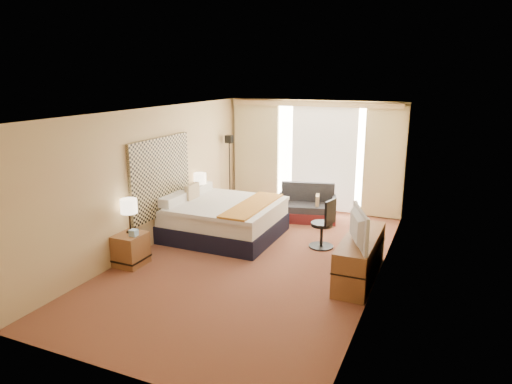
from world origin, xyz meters
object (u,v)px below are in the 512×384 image
at_px(lamp_left, 129,207).
at_px(floor_lamp, 229,157).
at_px(nightstand_right, 204,210).
at_px(lamp_right, 200,179).
at_px(desk_chair, 324,226).
at_px(bed, 224,218).
at_px(nightstand_left, 131,249).
at_px(television, 353,227).
at_px(loveseat, 307,208).
at_px(media_dresser, 360,257).

bearing_deg(lamp_left, floor_lamp, 89.89).
height_order(nightstand_right, floor_lamp, floor_lamp).
bearing_deg(lamp_right, desk_chair, -7.46).
relative_size(bed, lamp_right, 3.70).
xyz_separation_m(nightstand_left, nightstand_right, (0.00, 2.50, 0.00)).
relative_size(bed, television, 2.15).
relative_size(nightstand_left, lamp_left, 0.92).
height_order(lamp_left, lamp_right, lamp_left).
relative_size(desk_chair, lamp_right, 1.68).
xyz_separation_m(loveseat, floor_lamp, (-2.05, 0.24, 0.99)).
height_order(floor_lamp, television, floor_lamp).
relative_size(nightstand_right, media_dresser, 0.31).
relative_size(nightstand_left, bed, 0.26).
bearing_deg(media_dresser, floor_lamp, 143.23).
height_order(nightstand_right, lamp_left, lamp_left).
bearing_deg(lamp_left, desk_chair, 35.17).
relative_size(lamp_left, television, 0.61).
bearing_deg(loveseat, bed, -139.66).
bearing_deg(nightstand_left, lamp_left, 116.37).
bearing_deg(bed, nightstand_right, 143.43).
relative_size(desk_chair, lamp_left, 1.59).
xyz_separation_m(nightstand_left, bed, (0.81, 1.90, 0.10)).
bearing_deg(lamp_right, lamp_left, -89.59).
height_order(bed, floor_lamp, floor_lamp).
distance_m(loveseat, television, 3.47).
xyz_separation_m(nightstand_right, bed, (0.81, -0.60, 0.10)).
height_order(media_dresser, lamp_left, lamp_left).
bearing_deg(lamp_right, nightstand_right, 29.59).
distance_m(nightstand_left, bed, 2.07).
bearing_deg(lamp_right, media_dresser, -20.70).
distance_m(media_dresser, floor_lamp, 4.74).
bearing_deg(lamp_left, media_dresser, 14.61).
xyz_separation_m(media_dresser, floor_lamp, (-3.73, 2.79, 0.90)).
xyz_separation_m(media_dresser, bed, (-2.89, 0.85, 0.02)).
xyz_separation_m(nightstand_left, floor_lamp, (-0.03, 3.84, 0.98)).
height_order(nightstand_right, loveseat, loveseat).
distance_m(media_dresser, bed, 3.01).
height_order(nightstand_right, bed, bed).
distance_m(media_dresser, lamp_right, 4.06).
relative_size(lamp_left, lamp_right, 1.06).
distance_m(desk_chair, lamp_left, 3.55).
distance_m(floor_lamp, lamp_left, 3.77).
distance_m(loveseat, desk_chair, 1.71).
height_order(media_dresser, floor_lamp, floor_lamp).
distance_m(nightstand_left, nightstand_right, 2.50).
relative_size(loveseat, lamp_left, 2.37).
relative_size(floor_lamp, television, 1.81).
relative_size(nightstand_right, television, 0.56).
xyz_separation_m(floor_lamp, lamp_left, (-0.01, -3.76, -0.24)).
distance_m(floor_lamp, lamp_right, 1.39).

